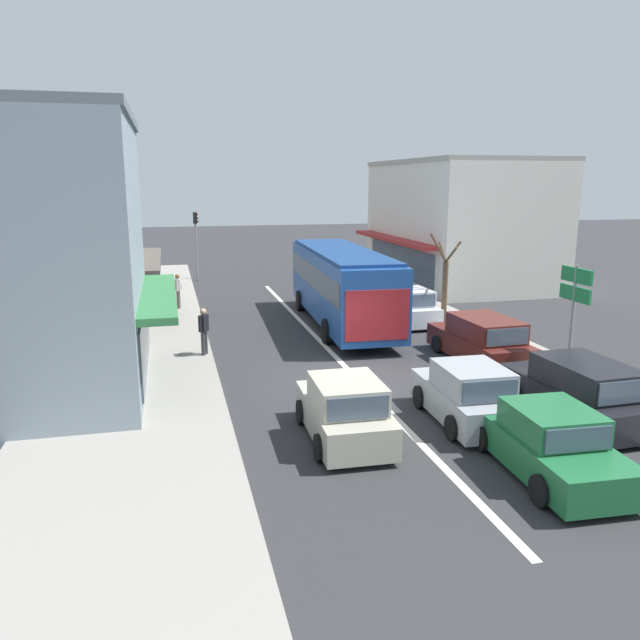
{
  "coord_description": "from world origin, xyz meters",
  "views": [
    {
      "loc": [
        -5.53,
        -17.85,
        6.0
      ],
      "look_at": [
        -0.4,
        3.13,
        1.2
      ],
      "focal_mm": 35.0,
      "sensor_mm": 36.0,
      "label": 1
    }
  ],
  "objects_px": {
    "city_bus": "(342,282)",
    "traffic_light_downstreet": "(196,234)",
    "pedestrian_browsing_midblock": "(204,328)",
    "street_tree_right": "(445,284)",
    "hatchback_adjacent_lane_trail": "(467,395)",
    "parked_sedan_kerb_rear": "(366,287)",
    "pedestrian_with_handbag_near": "(178,289)",
    "sedan_queue_gap_filler": "(548,443)",
    "parked_hatchback_kerb_third": "(408,307)",
    "directional_road_sign": "(575,295)",
    "parked_wagon_kerb_front": "(579,391)",
    "parked_wagon_kerb_second": "(481,340)",
    "hatchback_queue_far_back": "(345,411)"
  },
  "relations": [
    {
      "from": "city_bus",
      "to": "traffic_light_downstreet",
      "type": "relative_size",
      "value": 2.61
    },
    {
      "from": "parked_sedan_kerb_rear",
      "to": "street_tree_right",
      "type": "relative_size",
      "value": 1.09
    },
    {
      "from": "city_bus",
      "to": "parked_sedan_kerb_rear",
      "type": "xyz_separation_m",
      "value": [
        2.88,
        5.46,
        -1.22
      ]
    },
    {
      "from": "hatchback_adjacent_lane_trail",
      "to": "traffic_light_downstreet",
      "type": "height_order",
      "value": "traffic_light_downstreet"
    },
    {
      "from": "parked_sedan_kerb_rear",
      "to": "pedestrian_browsing_midblock",
      "type": "height_order",
      "value": "pedestrian_browsing_midblock"
    },
    {
      "from": "hatchback_queue_far_back",
      "to": "parked_hatchback_kerb_third",
      "type": "xyz_separation_m",
      "value": [
        6.08,
        11.29,
        0.0
      ]
    },
    {
      "from": "city_bus",
      "to": "pedestrian_browsing_midblock",
      "type": "height_order",
      "value": "city_bus"
    },
    {
      "from": "hatchback_queue_far_back",
      "to": "pedestrian_browsing_midblock",
      "type": "bearing_deg",
      "value": 109.54
    },
    {
      "from": "sedan_queue_gap_filler",
      "to": "parked_wagon_kerb_front",
      "type": "height_order",
      "value": "parked_wagon_kerb_front"
    },
    {
      "from": "hatchback_adjacent_lane_trail",
      "to": "parked_sedan_kerb_rear",
      "type": "xyz_separation_m",
      "value": [
        2.75,
        16.84,
        -0.05
      ]
    },
    {
      "from": "parked_hatchback_kerb_third",
      "to": "street_tree_right",
      "type": "height_order",
      "value": "street_tree_right"
    },
    {
      "from": "directional_road_sign",
      "to": "parked_wagon_kerb_front",
      "type": "bearing_deg",
      "value": -120.78
    },
    {
      "from": "traffic_light_downstreet",
      "to": "pedestrian_browsing_midblock",
      "type": "distance_m",
      "value": 17.85
    },
    {
      "from": "street_tree_right",
      "to": "pedestrian_browsing_midblock",
      "type": "relative_size",
      "value": 2.4
    },
    {
      "from": "city_bus",
      "to": "pedestrian_with_handbag_near",
      "type": "xyz_separation_m",
      "value": [
        -6.69,
        4.69,
        -0.81
      ]
    },
    {
      "from": "parked_sedan_kerb_rear",
      "to": "street_tree_right",
      "type": "bearing_deg",
      "value": -77.66
    },
    {
      "from": "city_bus",
      "to": "parked_wagon_kerb_front",
      "type": "bearing_deg",
      "value": -75.74
    },
    {
      "from": "hatchback_adjacent_lane_trail",
      "to": "pedestrian_with_handbag_near",
      "type": "bearing_deg",
      "value": 112.98
    },
    {
      "from": "hatchback_queue_far_back",
      "to": "pedestrian_with_handbag_near",
      "type": "relative_size",
      "value": 2.3
    },
    {
      "from": "parked_wagon_kerb_front",
      "to": "hatchback_queue_far_back",
      "type": "bearing_deg",
      "value": 178.66
    },
    {
      "from": "sedan_queue_gap_filler",
      "to": "street_tree_right",
      "type": "distance_m",
      "value": 14.02
    },
    {
      "from": "directional_road_sign",
      "to": "pedestrian_browsing_midblock",
      "type": "xyz_separation_m",
      "value": [
        -10.62,
        5.3,
        -1.64
      ]
    },
    {
      "from": "street_tree_right",
      "to": "city_bus",
      "type": "bearing_deg",
      "value": 167.47
    },
    {
      "from": "directional_road_sign",
      "to": "street_tree_right",
      "type": "bearing_deg",
      "value": 92.41
    },
    {
      "from": "street_tree_right",
      "to": "sedan_queue_gap_filler",
      "type": "bearing_deg",
      "value": -105.89
    },
    {
      "from": "hatchback_queue_far_back",
      "to": "sedan_queue_gap_filler",
      "type": "xyz_separation_m",
      "value": [
        3.66,
        -2.68,
        -0.05
      ]
    },
    {
      "from": "street_tree_right",
      "to": "pedestrian_with_handbag_near",
      "type": "relative_size",
      "value": 2.4
    },
    {
      "from": "sedan_queue_gap_filler",
      "to": "pedestrian_browsing_midblock",
      "type": "bearing_deg",
      "value": 121.45
    },
    {
      "from": "parked_hatchback_kerb_third",
      "to": "pedestrian_browsing_midblock",
      "type": "xyz_separation_m",
      "value": [
        -8.88,
        -3.42,
        0.36
      ]
    },
    {
      "from": "hatchback_adjacent_lane_trail",
      "to": "directional_road_sign",
      "type": "distance_m",
      "value": 5.41
    },
    {
      "from": "sedan_queue_gap_filler",
      "to": "parked_hatchback_kerb_third",
      "type": "height_order",
      "value": "parked_hatchback_kerb_third"
    },
    {
      "from": "pedestrian_with_handbag_near",
      "to": "pedestrian_browsing_midblock",
      "type": "relative_size",
      "value": 1.0
    },
    {
      "from": "hatchback_adjacent_lane_trail",
      "to": "directional_road_sign",
      "type": "height_order",
      "value": "directional_road_sign"
    },
    {
      "from": "traffic_light_downstreet",
      "to": "directional_road_sign",
      "type": "bearing_deg",
      "value": -66.6
    },
    {
      "from": "directional_road_sign",
      "to": "pedestrian_with_handbag_near",
      "type": "distance_m",
      "value": 17.94
    },
    {
      "from": "parked_hatchback_kerb_third",
      "to": "pedestrian_with_handbag_near",
      "type": "relative_size",
      "value": 2.28
    },
    {
      "from": "pedestrian_with_handbag_near",
      "to": "directional_road_sign",
      "type": "bearing_deg",
      "value": -50.72
    },
    {
      "from": "street_tree_right",
      "to": "traffic_light_downstreet",
      "type": "bearing_deg",
      "value": 122.95
    },
    {
      "from": "parked_hatchback_kerb_third",
      "to": "traffic_light_downstreet",
      "type": "bearing_deg",
      "value": 119.86
    },
    {
      "from": "parked_sedan_kerb_rear",
      "to": "street_tree_right",
      "type": "xyz_separation_m",
      "value": [
        1.4,
        -6.41,
        1.1
      ]
    },
    {
      "from": "parked_wagon_kerb_second",
      "to": "pedestrian_browsing_midblock",
      "type": "bearing_deg",
      "value": 163.91
    },
    {
      "from": "pedestrian_with_handbag_near",
      "to": "hatchback_queue_far_back",
      "type": "bearing_deg",
      "value": -78.02
    },
    {
      "from": "city_bus",
      "to": "hatchback_queue_far_back",
      "type": "bearing_deg",
      "value": -105.31
    },
    {
      "from": "traffic_light_downstreet",
      "to": "street_tree_right",
      "type": "bearing_deg",
      "value": -57.05
    },
    {
      "from": "city_bus",
      "to": "traffic_light_downstreet",
      "type": "distance_m",
      "value": 14.92
    },
    {
      "from": "hatchback_queue_far_back",
      "to": "pedestrian_browsing_midblock",
      "type": "height_order",
      "value": "pedestrian_browsing_midblock"
    },
    {
      "from": "parked_hatchback_kerb_third",
      "to": "parked_wagon_kerb_second",
      "type": "bearing_deg",
      "value": -87.82
    },
    {
      "from": "directional_road_sign",
      "to": "street_tree_right",
      "type": "xyz_separation_m",
      "value": [
        -0.35,
        8.19,
        -0.94
      ]
    },
    {
      "from": "pedestrian_browsing_midblock",
      "to": "street_tree_right",
      "type": "bearing_deg",
      "value": 15.71
    },
    {
      "from": "hatchback_queue_far_back",
      "to": "parked_wagon_kerb_front",
      "type": "xyz_separation_m",
      "value": [
        6.22,
        -0.15,
        0.04
      ]
    }
  ]
}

